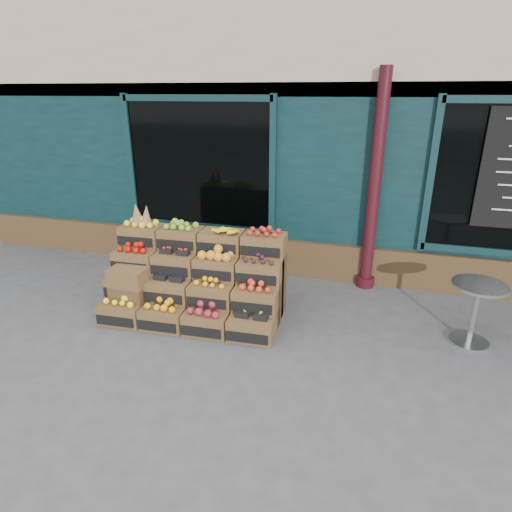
# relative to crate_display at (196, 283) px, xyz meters

# --- Properties ---
(ground) EXTENTS (60.00, 60.00, 0.00)m
(ground) POSITION_rel_crate_display_xyz_m (0.99, -0.50, -0.45)
(ground) COLOR #4B4B4E
(ground) RESTS_ON ground
(shop_facade) EXTENTS (12.00, 6.24, 4.80)m
(shop_facade) POSITION_rel_crate_display_xyz_m (0.99, 4.61, 1.95)
(shop_facade) COLOR #0C272A
(shop_facade) RESTS_ON ground
(crate_display) EXTENTS (2.37, 1.25, 1.45)m
(crate_display) POSITION_rel_crate_display_xyz_m (0.00, 0.00, 0.00)
(crate_display) COLOR brown
(crate_display) RESTS_ON ground
(spare_crates) EXTENTS (0.49, 0.34, 0.72)m
(spare_crates) POSITION_rel_crate_display_xyz_m (-0.79, -0.38, -0.09)
(spare_crates) COLOR brown
(spare_crates) RESTS_ON ground
(bistro_table) EXTENTS (0.63, 0.63, 0.79)m
(bistro_table) POSITION_rel_crate_display_xyz_m (3.49, 0.21, 0.04)
(bistro_table) COLOR silver
(bistro_table) RESTS_ON ground
(shopkeeper) EXTENTS (0.80, 0.54, 2.16)m
(shopkeeper) POSITION_rel_crate_display_xyz_m (-0.80, 2.10, 0.63)
(shopkeeper) COLOR #1E6B27
(shopkeeper) RESTS_ON ground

